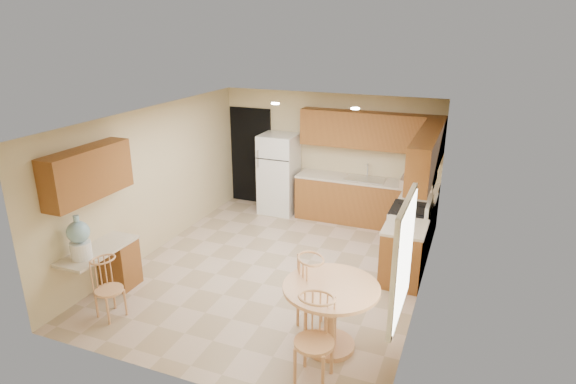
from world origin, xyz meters
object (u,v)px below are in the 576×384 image
at_px(dining_table, 331,308).
at_px(chair_table_a, 312,291).
at_px(refrigerator, 279,174).
at_px(chair_desk, 104,285).
at_px(stove, 409,233).
at_px(water_crock, 79,239).
at_px(chair_table_b, 311,337).

bearing_deg(dining_table, chair_table_a, 152.80).
bearing_deg(refrigerator, dining_table, -59.49).
xyz_separation_m(refrigerator, chair_desk, (-0.60, -4.53, -0.31)).
relative_size(refrigerator, chair_table_a, 1.58).
relative_size(dining_table, chair_table_a, 1.10).
height_order(stove, chair_desk, stove).
xyz_separation_m(chair_desk, water_crock, (-0.45, 0.14, 0.53)).
bearing_deg(water_crock, chair_desk, -16.92).
height_order(dining_table, chair_table_b, chair_table_b).
relative_size(dining_table, chair_table_b, 1.14).
bearing_deg(chair_table_a, stove, 124.53).
height_order(refrigerator, water_crock, refrigerator).
xyz_separation_m(chair_table_a, water_crock, (-3.11, -0.56, 0.41)).
distance_m(refrigerator, chair_desk, 4.58).
bearing_deg(chair_table_a, water_crock, -118.02).
relative_size(chair_desk, water_crock, 1.37).
xyz_separation_m(stove, dining_table, (-0.52, -2.77, 0.09)).
bearing_deg(stove, chair_table_a, -107.32).
xyz_separation_m(dining_table, chair_table_b, (0.00, -0.71, 0.06)).
distance_m(stove, chair_table_a, 2.75).
relative_size(stove, chair_desk, 1.29).
bearing_deg(stove, chair_table_b, -98.59).
bearing_deg(chair_table_b, chair_table_a, -70.89).
xyz_separation_m(stove, chair_table_b, (-0.52, -3.48, 0.15)).
relative_size(refrigerator, water_crock, 2.67).
height_order(chair_table_a, chair_table_b, chair_table_a).
bearing_deg(chair_desk, stove, 149.30).
distance_m(refrigerator, water_crock, 4.52).
bearing_deg(water_crock, refrigerator, 76.56).
distance_m(dining_table, water_crock, 3.46).
distance_m(chair_table_a, chair_desk, 2.75).
bearing_deg(water_crock, chair_table_b, -5.09).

